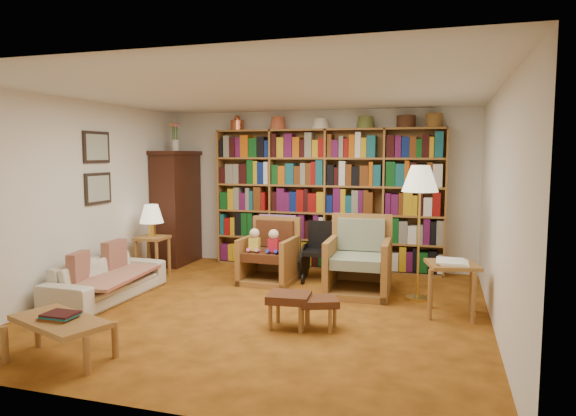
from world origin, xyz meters
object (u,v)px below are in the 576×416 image
at_px(sofa, 107,279).
at_px(coffee_table, 60,324).
at_px(footstool_a, 289,300).
at_px(footstool_b, 319,304).
at_px(side_table_papers, 452,272).
at_px(wheelchair, 320,253).
at_px(armchair_leather, 271,255).
at_px(floor_lamp, 420,184).
at_px(side_table_lamp, 152,246).
at_px(armchair_sage, 359,263).

bearing_deg(sofa, coffee_table, -154.50).
relative_size(footstool_a, footstool_b, 0.96).
xyz_separation_m(footstool_a, footstool_b, (0.31, 0.05, -0.03)).
bearing_deg(side_table_papers, wheelchair, 145.98).
relative_size(wheelchair, footstool_b, 1.75).
height_order(sofa, wheelchair, wheelchair).
xyz_separation_m(side_table_papers, coffee_table, (-3.31, -2.31, -0.18)).
xyz_separation_m(armchair_leather, floor_lamp, (2.05, -0.37, 1.07)).
distance_m(side_table_lamp, wheelchair, 2.49).
relative_size(sofa, side_table_papers, 2.69).
height_order(wheelchair, footstool_b, wheelchair).
xyz_separation_m(armchair_leather, footstool_a, (0.82, -1.83, -0.08)).
relative_size(floor_lamp, side_table_papers, 2.65).
height_order(sofa, footstool_a, sofa).
xyz_separation_m(side_table_lamp, armchair_sage, (3.09, -0.01, -0.06)).
height_order(sofa, floor_lamp, floor_lamp).
bearing_deg(wheelchair, footstool_b, -77.11).
relative_size(side_table_lamp, footstool_b, 1.24).
bearing_deg(wheelchair, armchair_sage, -38.93).
xyz_separation_m(armchair_sage, side_table_papers, (1.14, -0.68, 0.12)).
height_order(side_table_lamp, wheelchair, wheelchair).
bearing_deg(footstool_a, armchair_leather, 114.03).
height_order(side_table_lamp, coffee_table, side_table_lamp).
relative_size(armchair_leather, footstool_b, 1.92).
bearing_deg(sofa, side_table_papers, -81.99).
distance_m(armchair_sage, wheelchair, 0.84).
height_order(armchair_leather, coffee_table, armchair_leather).
xyz_separation_m(floor_lamp, coffee_table, (-2.91, -2.86, -1.12)).
bearing_deg(armchair_leather, side_table_papers, -20.64).
distance_m(sofa, side_table_papers, 4.17).
xyz_separation_m(side_table_lamp, armchair_leather, (1.78, 0.22, -0.07)).
distance_m(side_table_papers, footstool_b, 1.59).
bearing_deg(side_table_lamp, armchair_leather, 7.19).
height_order(sofa, armchair_sage, armchair_sage).
height_order(sofa, footstool_b, sofa).
bearing_deg(footstool_b, wheelchair, 102.89).
bearing_deg(side_table_lamp, floor_lamp, -2.14).
bearing_deg(footstool_b, coffee_table, -143.86).
bearing_deg(wheelchair, side_table_lamp, -168.05).
relative_size(sofa, footstool_a, 3.68).
xyz_separation_m(side_table_lamp, footstool_a, (2.60, -1.61, -0.15)).
bearing_deg(armchair_leather, footstool_a, -65.97).
relative_size(armchair_leather, coffee_table, 0.89).
relative_size(wheelchair, footstool_a, 1.82).
bearing_deg(armchair_leather, sofa, -139.20).
bearing_deg(side_table_lamp, armchair_sage, -0.22).
relative_size(wheelchair, floor_lamp, 0.50).
distance_m(footstool_b, coffee_table, 2.46).
height_order(floor_lamp, footstool_b, floor_lamp).
xyz_separation_m(sofa, footstool_a, (2.50, -0.38, 0.05)).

